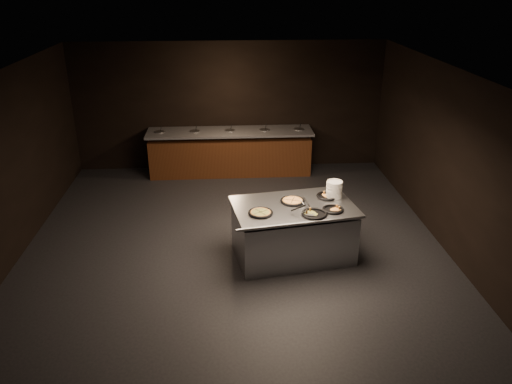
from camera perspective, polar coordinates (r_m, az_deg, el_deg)
room at (r=7.71m, az=-2.60°, el=2.53°), size 7.02×8.02×2.92m
salad_bar at (r=11.40m, az=-2.95°, el=4.26°), size 3.70×0.83×1.18m
serving_counter at (r=8.04m, az=4.25°, el=-4.59°), size 2.05×1.50×0.91m
plate_stack at (r=8.14m, az=8.93°, el=0.30°), size 0.26×0.26×0.27m
pan_veggie_whole at (r=7.53m, az=0.52°, el=-2.37°), size 0.38×0.38×0.04m
pan_cheese_whole at (r=7.94m, az=4.20°, el=-1.01°), size 0.39×0.39×0.04m
pan_cheese_slices_a at (r=8.17m, az=8.10°, el=-0.46°), size 0.34×0.34×0.04m
pan_cheese_slices_b at (r=7.55m, az=6.68°, el=-2.49°), size 0.39×0.39×0.04m
pan_veggie_slices at (r=7.72m, az=8.79°, el=-1.97°), size 0.33×0.33×0.04m
server_left at (r=7.79m, az=5.53°, el=-1.14°), size 0.21×0.27×0.15m
server_right at (r=7.50m, az=5.22°, el=-2.04°), size 0.35×0.15×0.17m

